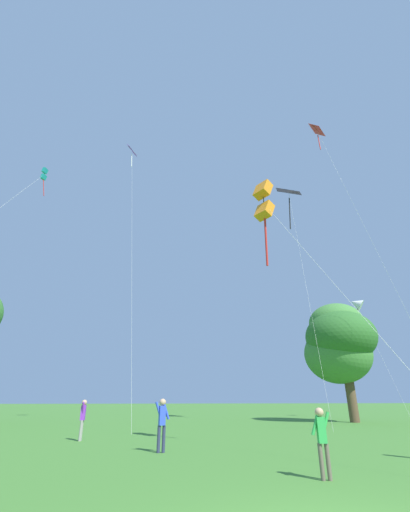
# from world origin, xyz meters

# --- Properties ---
(kite_orange_box) EXTENTS (2.61, 6.76, 11.04)m
(kite_orange_box) POSITION_xyz_m (2.51, 8.14, 9.97)
(kite_orange_box) COLOR orange
(kite_orange_box) RESTS_ON ground_plane
(kite_purple_streamer) EXTENTS (2.40, 9.91, 26.05)m
(kite_purple_streamer) POSITION_xyz_m (-4.20, 24.67, 23.67)
(kite_purple_streamer) COLOR purple
(kite_purple_streamer) RESTS_ON ground_plane
(kite_red_high) EXTENTS (4.87, 5.30, 27.03)m
(kite_red_high) POSITION_xyz_m (13.63, 19.41, 25.13)
(kite_red_high) COLOR red
(kite_red_high) RESTS_ON ground_plane
(kite_black_large) EXTENTS (3.77, 7.65, 21.46)m
(kite_black_large) POSITION_xyz_m (11.05, 22.12, 19.53)
(kite_black_large) COLOR black
(kite_black_large) RESTS_ON ground_plane
(kite_white_distant) EXTENTS (3.79, 9.20, 12.53)m
(kite_white_distant) POSITION_xyz_m (21.45, 29.07, 11.66)
(kite_white_distant) COLOR white
(kite_white_distant) RESTS_ON ground_plane
(kite_teal_box) EXTENTS (4.14, 12.15, 18.20)m
(kite_teal_box) POSITION_xyz_m (-10.49, 19.36, 17.26)
(kite_teal_box) COLOR teal
(kite_teal_box) RESTS_ON ground_plane
(person_in_red_shirt) EXTENTS (0.49, 0.21, 1.51)m
(person_in_red_shirt) POSITION_xyz_m (1.64, 3.70, 0.91)
(person_in_red_shirt) COLOR #665B4C
(person_in_red_shirt) RESTS_ON ground_plane
(person_with_spool) EXTENTS (0.56, 0.23, 1.72)m
(person_with_spool) POSITION_xyz_m (-1.61, 8.96, 1.04)
(person_with_spool) COLOR #2D3351
(person_with_spool) RESTS_ON ground_plane
(person_in_blue_jacket) EXTENTS (0.23, 0.55, 1.70)m
(person_in_blue_jacket) POSITION_xyz_m (-4.78, 13.44, 1.02)
(person_in_blue_jacket) COLOR gray
(person_in_blue_jacket) RESTS_ON ground_plane
(tree_left_oak) EXTENTS (5.96, 6.50, 9.92)m
(tree_left_oak) POSITION_xyz_m (15.01, 23.45, 6.47)
(tree_left_oak) COLOR brown
(tree_left_oak) RESTS_ON ground_plane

